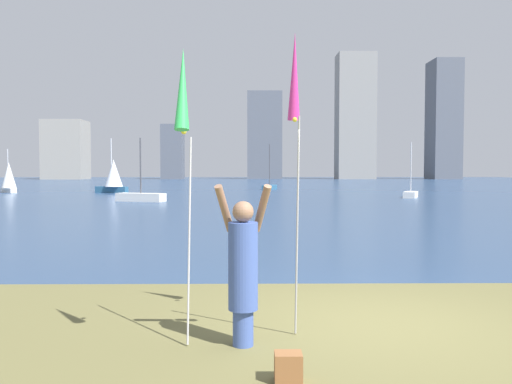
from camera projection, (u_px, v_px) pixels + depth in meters
The scene contains 15 objects.
ground at pixel (266, 188), 57.73m from camera, with size 120.00×138.00×0.12m.
person at pixel (243, 267), 5.95m from camera, with size 0.69×0.51×1.87m.
kite_flag_left at pixel (183, 98), 5.55m from camera, with size 0.16×0.93×3.35m.
kite_flag_right at pixel (294, 85), 6.49m from camera, with size 0.16×0.83×3.74m.
bag at pixel (288, 367), 4.95m from camera, with size 0.27×0.21×0.28m.
sailboat_0 at pixel (113, 175), 43.86m from camera, with size 3.02×1.97×4.62m.
sailboat_4 at pixel (270, 186), 51.96m from camera, with size 1.65×2.86×4.52m.
sailboat_5 at pixel (141, 197), 32.45m from camera, with size 3.26×1.93×3.99m.
sailboat_7 at pixel (9, 177), 44.24m from camera, with size 2.04×2.04×3.75m.
sailboat_8 at pixel (411, 194), 36.45m from camera, with size 1.59×2.25×3.91m.
skyline_tower_0 at pixel (66, 150), 101.21m from camera, with size 7.75×6.59×11.51m.
skyline_tower_1 at pixel (173, 152), 102.92m from camera, with size 4.14×5.02×10.80m.
skyline_tower_2 at pixel (265, 135), 104.87m from camera, with size 7.01×3.50×17.67m.
skyline_tower_3 at pixel (355, 117), 103.02m from camera, with size 7.39×5.76×24.83m.
skyline_tower_4 at pixel (444, 120), 102.94m from camera, with size 5.44×6.48×23.53m.
Camera 1 is at (-1.74, -6.73, 2.05)m, focal length 36.23 mm.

